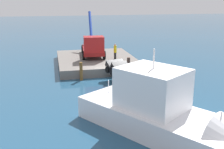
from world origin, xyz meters
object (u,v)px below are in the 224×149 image
object	(u,v)px
crane_truck	(93,46)
salvaged_car	(124,76)
moored_yacht	(182,128)
dock_worker	(115,51)

from	to	relation	value
crane_truck	salvaged_car	world-z (taller)	crane_truck
moored_yacht	salvaged_car	bearing A→B (deg)	-177.68
dock_worker	salvaged_car	world-z (taller)	dock_worker
crane_truck	dock_worker	bearing A→B (deg)	53.05
moored_yacht	dock_worker	bearing A→B (deg)	179.35
crane_truck	dock_worker	world-z (taller)	crane_truck
dock_worker	salvaged_car	bearing A→B (deg)	-5.87
crane_truck	moored_yacht	xyz separation A→B (m)	(19.83, 2.19, -1.47)
dock_worker	moored_yacht	world-z (taller)	moored_yacht
salvaged_car	dock_worker	bearing A→B (deg)	174.13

